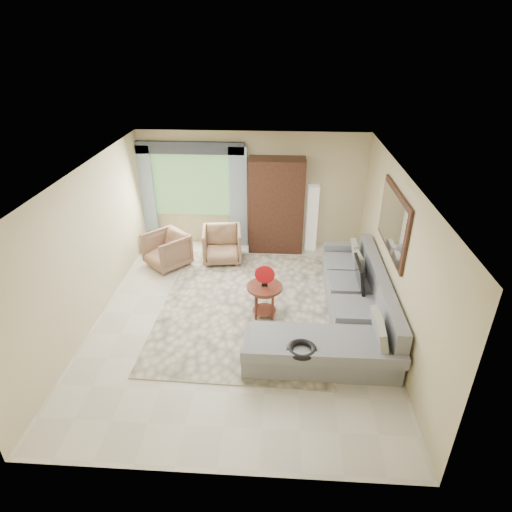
# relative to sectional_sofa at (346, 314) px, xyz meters

# --- Properties ---
(ground) EXTENTS (6.00, 6.00, 0.00)m
(ground) POSITION_rel_sectional_sofa_xyz_m (-1.78, 0.18, -0.28)
(ground) COLOR silver
(ground) RESTS_ON ground
(area_rug) EXTENTS (3.10, 4.08, 0.02)m
(area_rug) POSITION_rel_sectional_sofa_xyz_m (-1.72, 0.55, -0.27)
(area_rug) COLOR beige
(area_rug) RESTS_ON ground
(sectional_sofa) EXTENTS (2.30, 3.46, 0.90)m
(sectional_sofa) POSITION_rel_sectional_sofa_xyz_m (0.00, 0.00, 0.00)
(sectional_sofa) COLOR gray
(sectional_sofa) RESTS_ON ground
(tv_screen) EXTENTS (0.14, 0.74, 0.48)m
(tv_screen) POSITION_rel_sectional_sofa_xyz_m (0.27, 0.58, 0.44)
(tv_screen) COLOR black
(tv_screen) RESTS_ON sectional_sofa
(garden_hose) EXTENTS (0.43, 0.43, 0.09)m
(garden_hose) POSITION_rel_sectional_sofa_xyz_m (-0.78, -1.25, 0.26)
(garden_hose) COLOR black
(garden_hose) RESTS_ON sectional_sofa
(coffee_table) EXTENTS (0.61, 0.61, 0.61)m
(coffee_table) POSITION_rel_sectional_sofa_xyz_m (-1.37, 0.26, 0.04)
(coffee_table) COLOR #4E1B14
(coffee_table) RESTS_ON ground
(red_disc) EXTENTS (0.34, 0.04, 0.34)m
(red_disc) POSITION_rel_sectional_sofa_xyz_m (-1.37, 0.26, 0.56)
(red_disc) COLOR red
(red_disc) RESTS_ON coffee_table
(armchair_left) EXTENTS (1.12, 1.13, 0.73)m
(armchair_left) POSITION_rel_sectional_sofa_xyz_m (-3.51, 1.95, 0.08)
(armchair_left) COLOR #906A4E
(armchair_left) RESTS_ON ground
(armchair_right) EXTENTS (0.90, 0.93, 0.75)m
(armchair_right) POSITION_rel_sectional_sofa_xyz_m (-2.37, 2.25, 0.09)
(armchair_right) COLOR #987852
(armchair_right) RESTS_ON ground
(potted_plant) EXTENTS (0.55, 0.49, 0.55)m
(potted_plant) POSITION_rel_sectional_sofa_xyz_m (-4.05, 2.65, -0.01)
(potted_plant) COLOR #999999
(potted_plant) RESTS_ON ground
(armoire) EXTENTS (1.20, 0.55, 2.10)m
(armoire) POSITION_rel_sectional_sofa_xyz_m (-1.23, 2.90, 0.77)
(armoire) COLOR black
(armoire) RESTS_ON ground
(floor_lamp) EXTENTS (0.24, 0.24, 1.50)m
(floor_lamp) POSITION_rel_sectional_sofa_xyz_m (-0.43, 2.96, 0.47)
(floor_lamp) COLOR silver
(floor_lamp) RESTS_ON ground
(window) EXTENTS (1.80, 0.04, 1.40)m
(window) POSITION_rel_sectional_sofa_xyz_m (-3.13, 3.15, 1.12)
(window) COLOR #669E59
(window) RESTS_ON wall_back
(curtain_left) EXTENTS (0.40, 0.08, 2.30)m
(curtain_left) POSITION_rel_sectional_sofa_xyz_m (-4.18, 3.06, 0.87)
(curtain_left) COLOR #9EB7CC
(curtain_left) RESTS_ON ground
(curtain_right) EXTENTS (0.40, 0.08, 2.30)m
(curtain_right) POSITION_rel_sectional_sofa_xyz_m (-2.08, 3.06, 0.87)
(curtain_right) COLOR #9EB7CC
(curtain_right) RESTS_ON ground
(valance) EXTENTS (2.40, 0.12, 0.26)m
(valance) POSITION_rel_sectional_sofa_xyz_m (-3.13, 3.08, 1.97)
(valance) COLOR #1E232D
(valance) RESTS_ON wall_back
(wall_mirror) EXTENTS (0.05, 1.70, 1.05)m
(wall_mirror) POSITION_rel_sectional_sofa_xyz_m (0.68, 0.53, 1.47)
(wall_mirror) COLOR black
(wall_mirror) RESTS_ON wall_right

